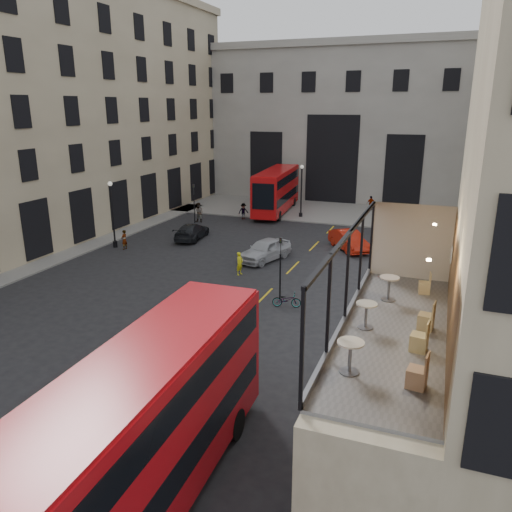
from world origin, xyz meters
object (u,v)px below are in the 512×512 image
(pedestrian_d, at_px, (386,215))
(bus_near, at_px, (141,430))
(car_b, at_px, (349,240))
(bicycle, at_px, (287,300))
(bus_far, at_px, (277,189))
(pedestrian_a, at_px, (199,213))
(pedestrian_e, at_px, (124,240))
(traffic_light_near, at_px, (280,260))
(cafe_chair_a, at_px, (417,377))
(cafe_chair_d, at_px, (425,287))
(street_lamp_a, at_px, (113,218))
(cafe_chair_b, at_px, (419,341))
(car_a, at_px, (265,250))
(pedestrian_c, at_px, (371,203))
(street_lamp_b, at_px, (301,194))
(car_c, at_px, (192,231))
(cyclist, at_px, (240,264))
(pedestrian_b, at_px, (243,211))
(cafe_table_near, at_px, (350,352))
(cafe_table_mid, at_px, (366,312))
(cafe_table_far, at_px, (389,285))
(traffic_light_far, at_px, (194,198))

(pedestrian_d, bearing_deg, bus_near, 141.24)
(car_b, height_order, bicycle, car_b)
(bus_far, height_order, pedestrian_d, bus_far)
(pedestrian_a, relative_size, pedestrian_e, 1.22)
(traffic_light_near, distance_m, cafe_chair_a, 17.43)
(pedestrian_e, distance_m, cafe_chair_d, 27.46)
(street_lamp_a, relative_size, cafe_chair_b, 5.91)
(car_a, relative_size, pedestrian_d, 2.73)
(street_lamp_a, bearing_deg, pedestrian_c, 52.05)
(bicycle, xyz_separation_m, pedestrian_a, (-14.46, 17.45, 0.53))
(pedestrian_e, bearing_deg, street_lamp_b, 152.04)
(car_c, xyz_separation_m, cyclist, (7.44, -7.20, 0.11))
(pedestrian_b, distance_m, pedestrian_c, 14.33)
(car_c, distance_m, cafe_chair_b, 31.04)
(cafe_chair_a, bearing_deg, cafe_table_near, 176.45)
(cafe_chair_b, bearing_deg, car_b, 104.41)
(bicycle, bearing_deg, traffic_light_near, 23.45)
(pedestrian_c, bearing_deg, pedestrian_a, 4.63)
(cafe_table_mid, distance_m, cafe_chair_d, 3.98)
(pedestrian_c, relative_size, cafe_table_mid, 2.04)
(bicycle, bearing_deg, cafe_table_far, -156.97)
(cafe_table_far, bearing_deg, cafe_chair_a, -76.59)
(car_c, xyz_separation_m, pedestrian_c, (12.54, 17.52, 0.14))
(car_b, xyz_separation_m, pedestrian_c, (-0.64, 15.98, 0.05))
(car_b, bearing_deg, pedestrian_d, 44.65)
(traffic_light_far, bearing_deg, cafe_chair_d, -47.92)
(pedestrian_b, bearing_deg, street_lamp_a, -152.74)
(cyclist, xyz_separation_m, cafe_chair_d, (12.12, -11.84, 4.05))
(car_a, height_order, cafe_chair_d, cafe_chair_d)
(pedestrian_a, height_order, cafe_table_mid, cafe_table_mid)
(pedestrian_c, xyz_separation_m, cafe_table_mid, (5.51, -40.22, 4.31))
(car_b, bearing_deg, bicycle, -131.09)
(traffic_light_near, relative_size, bus_near, 0.32)
(bus_far, height_order, cafe_table_far, cafe_table_far)
(car_b, bearing_deg, bus_near, -127.00)
(car_b, xyz_separation_m, cafe_chair_d, (6.38, -20.57, 4.07))
(cafe_table_mid, distance_m, cafe_chair_b, 1.88)
(traffic_light_far, relative_size, cyclist, 2.41)
(bicycle, relative_size, cafe_table_far, 1.95)
(traffic_light_near, bearing_deg, car_c, 137.37)
(bus_near, height_order, bus_far, bus_near)
(car_a, bearing_deg, pedestrian_a, 155.22)
(car_b, xyz_separation_m, cafe_chair_a, (6.54, -27.13, 4.11))
(pedestrian_c, bearing_deg, pedestrian_d, 78.42)
(car_c, xyz_separation_m, pedestrian_e, (-3.53, -4.73, 0.11))
(bus_far, relative_size, car_b, 2.51)
(car_c, bearing_deg, cyclist, 128.78)
(traffic_light_near, bearing_deg, cafe_table_near, -65.93)
(pedestrian_a, distance_m, cafe_chair_b, 37.11)
(traffic_light_far, xyz_separation_m, pedestrian_c, (15.16, 12.00, -1.61))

